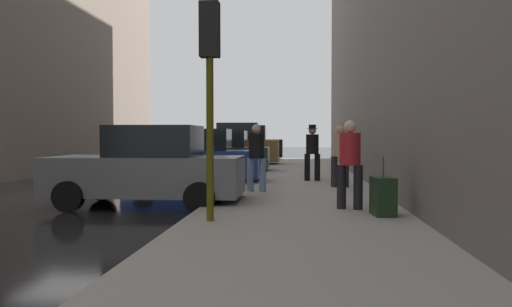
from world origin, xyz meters
TOP-DOWN VIEW (x-y plane):
  - ground_plane at (0.00, 0.00)m, footprint 120.00×120.00m
  - sidewalk at (6.00, 0.00)m, footprint 4.00×40.00m
  - parked_gray_coupe at (2.65, -1.90)m, footprint 4.22×2.09m
  - parked_blue_sedan at (2.65, 3.00)m, footprint 4.26×2.17m
  - parked_dark_green_sedan at (2.65, 7.88)m, footprint 4.23×2.12m
  - parked_bronze_suv at (2.65, 12.94)m, footprint 4.66×2.18m
  - parked_black_suv at (2.65, 18.57)m, footprint 4.64×2.14m
  - fire_hydrant at (4.45, 7.55)m, footprint 0.42×0.22m
  - traffic_light at (4.50, -4.51)m, footprint 0.32×0.32m
  - pedestrian_in_red_jacket at (6.94, -2.94)m, footprint 0.53×0.49m
  - pedestrian_in_tan_coat at (7.09, 1.32)m, footprint 0.51×0.43m
  - pedestrian_with_fedora at (6.37, 3.24)m, footprint 0.52×0.44m
  - pedestrian_in_jeans at (4.88, -0.01)m, footprint 0.50×0.41m
  - rolling_suitcase at (7.45, -3.67)m, footprint 0.41×0.59m

SIDE VIEW (x-z plane):
  - ground_plane at x=0.00m, z-range 0.00..0.00m
  - sidewalk at x=6.00m, z-range 0.00..0.15m
  - rolling_suitcase at x=7.45m, z-range -0.03..1.01m
  - fire_hydrant at x=4.45m, z-range 0.15..0.85m
  - parked_gray_coupe at x=2.65m, z-range -0.05..1.74m
  - parked_blue_sedan at x=2.65m, z-range -0.05..1.74m
  - parked_dark_green_sedan at x=2.65m, z-range -0.05..1.74m
  - parked_bronze_suv at x=2.65m, z-range -0.09..2.16m
  - parked_black_suv at x=2.65m, z-range -0.09..2.16m
  - pedestrian_in_red_jacket at x=6.94m, z-range 0.25..1.96m
  - pedestrian_in_tan_coat at x=7.09m, z-range 0.25..1.96m
  - pedestrian_in_jeans at x=4.88m, z-range 0.25..1.96m
  - pedestrian_with_fedora at x=6.37m, z-range 0.25..2.02m
  - traffic_light at x=4.50m, z-range 0.96..4.56m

